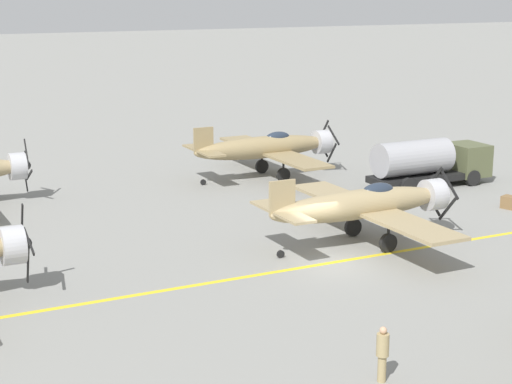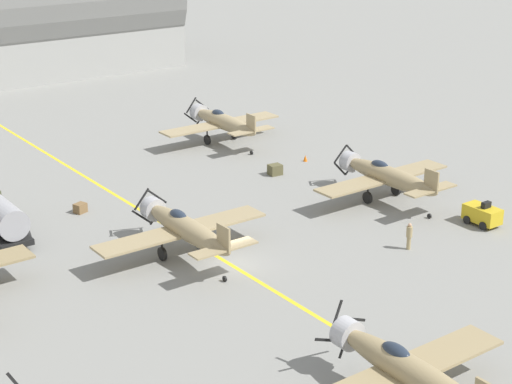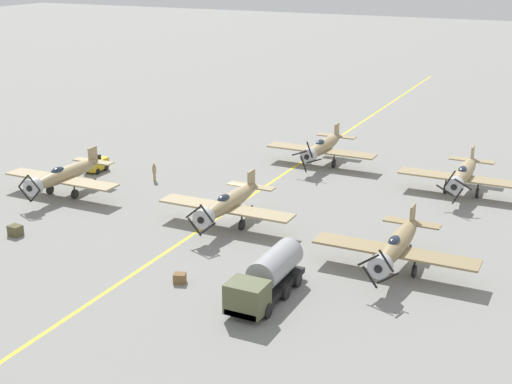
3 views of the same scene
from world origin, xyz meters
TOP-DOWN VIEW (x-y plane):
  - ground_plane at (0.00, 0.00)m, footprint 400.00×400.00m
  - taxiway_stripe at (0.00, 0.00)m, footprint 0.30×160.00m
  - airplane_mid_left at (-16.89, 5.85)m, footprint 12.00×9.98m
  - airplane_mid_center at (-1.66, 3.16)m, footprint 12.00×9.98m
  - fuel_tanker at (-10.29, 13.80)m, footprint 2.68×8.00m
  - ground_crew_walking at (10.89, -4.55)m, footprint 0.40×0.40m
  - supply_crate_mid_lane at (-3.78, 14.35)m, footprint 1.03×0.95m

SIDE VIEW (x-z plane):
  - ground_plane at x=0.00m, z-range 0.00..0.00m
  - taxiway_stripe at x=0.00m, z-range 0.00..0.01m
  - supply_crate_mid_lane at x=-3.78m, z-range 0.00..0.70m
  - ground_crew_walking at x=10.89m, z-range 0.08..1.93m
  - fuel_tanker at x=-10.29m, z-range 0.02..3.00m
  - airplane_mid_left at x=-16.89m, z-range 0.19..3.84m
  - airplane_mid_center at x=-1.66m, z-range 0.19..3.84m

